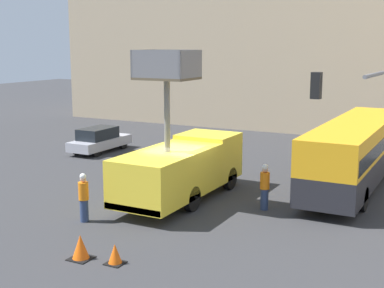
# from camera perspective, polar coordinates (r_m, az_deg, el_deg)

# --- Properties ---
(ground_plane) EXTENTS (120.00, 120.00, 0.00)m
(ground_plane) POSITION_cam_1_polar(r_m,az_deg,el_deg) (22.54, -1.25, -6.32)
(ground_plane) COLOR #333335
(utility_truck) EXTENTS (2.51, 7.43, 6.35)m
(utility_truck) POSITION_cam_1_polar(r_m,az_deg,el_deg) (22.63, -1.12, -2.30)
(utility_truck) COLOR yellow
(utility_truck) RESTS_ON ground_plane
(city_bus) EXTENTS (2.45, 11.99, 3.06)m
(city_bus) POSITION_cam_1_polar(r_m,az_deg,el_deg) (25.89, 17.08, -0.48)
(city_bus) COLOR #232328
(city_bus) RESTS_ON ground_plane
(road_worker_near_truck) EXTENTS (0.38, 0.38, 1.86)m
(road_worker_near_truck) POSITION_cam_1_polar(r_m,az_deg,el_deg) (20.42, -11.48, -5.61)
(road_worker_near_truck) COLOR navy
(road_worker_near_truck) RESTS_ON ground_plane
(road_worker_directing) EXTENTS (0.38, 0.38, 1.88)m
(road_worker_directing) POSITION_cam_1_polar(r_m,az_deg,el_deg) (21.64, 7.76, -4.54)
(road_worker_directing) COLOR navy
(road_worker_directing) RESTS_ON ground_plane
(traffic_cone_near_truck) EXTENTS (0.68, 0.68, 0.78)m
(traffic_cone_near_truck) POSITION_cam_1_polar(r_m,az_deg,el_deg) (17.19, -11.80, -10.76)
(traffic_cone_near_truck) COLOR black
(traffic_cone_near_truck) RESTS_ON ground_plane
(traffic_cone_mid_road) EXTENTS (0.55, 0.55, 0.63)m
(traffic_cone_mid_road) POSITION_cam_1_polar(r_m,az_deg,el_deg) (16.69, -8.21, -11.59)
(traffic_cone_mid_road) COLOR black
(traffic_cone_mid_road) RESTS_ON ground_plane
(parked_car_curbside) EXTENTS (1.70, 4.45, 1.52)m
(parked_car_curbside) POSITION_cam_1_polar(r_m,az_deg,el_deg) (33.42, -9.86, 0.46)
(parked_car_curbside) COLOR #A8A8B2
(parked_car_curbside) RESTS_ON ground_plane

